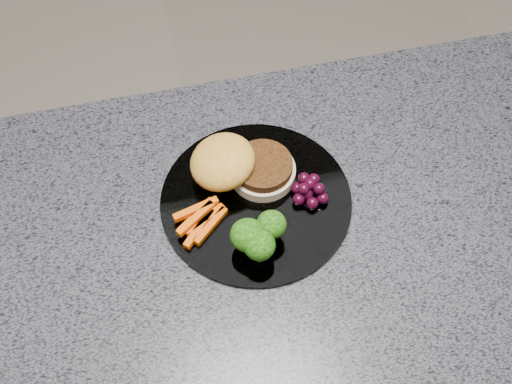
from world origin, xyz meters
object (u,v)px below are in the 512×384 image
(plate, at_px, (256,201))
(grape_bunch, at_px, (310,189))
(burger, at_px, (237,166))
(island_cabinet, at_px, (257,370))

(plate, bearing_deg, grape_bunch, -5.98)
(grape_bunch, bearing_deg, burger, 149.27)
(island_cabinet, bearing_deg, plate, 78.42)
(island_cabinet, relative_size, plate, 4.62)
(grape_bunch, bearing_deg, island_cabinet, -142.73)
(plate, distance_m, burger, 0.05)
(island_cabinet, distance_m, plate, 0.48)
(plate, bearing_deg, burger, 109.98)
(plate, distance_m, grape_bunch, 0.07)
(island_cabinet, relative_size, burger, 7.96)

